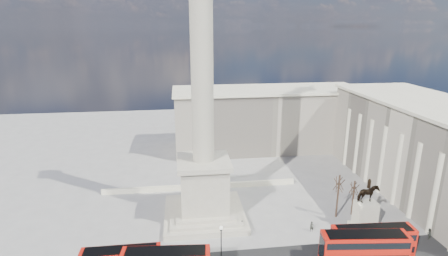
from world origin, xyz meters
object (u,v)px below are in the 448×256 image
object	(u,v)px
pedestrian_walking	(312,227)
pedestrian_standing	(429,234)
pedestrian_crossing	(242,225)
red_bus_c	(364,248)
nelsons_column	(203,148)
red_bus_d	(373,241)
victorian_lamp	(221,241)
equestrian_statue	(366,211)

from	to	relation	value
pedestrian_walking	pedestrian_standing	distance (m)	18.25
pedestrian_standing	pedestrian_crossing	xyz separation A→B (m)	(-29.00, 6.49, -0.09)
pedestrian_walking	red_bus_c	bearing A→B (deg)	-54.36
red_bus_c	pedestrian_walking	distance (m)	9.91
nelsons_column	red_bus_d	bearing A→B (deg)	-31.51
red_bus_d	pedestrian_crossing	bearing A→B (deg)	155.32
victorian_lamp	pedestrian_standing	world-z (taller)	victorian_lamp
red_bus_c	red_bus_d	world-z (taller)	red_bus_c
nelsons_column	pedestrian_walking	size ratio (longest dim) A/B	27.98
pedestrian_walking	pedestrian_standing	world-z (taller)	pedestrian_standing
victorian_lamp	pedestrian_walking	distance (m)	17.05
red_bus_d	equestrian_statue	xyz separation A→B (m)	(2.80, 7.30, 0.63)
red_bus_c	equestrian_statue	bearing A→B (deg)	66.98
equestrian_statue	pedestrian_crossing	distance (m)	20.70
red_bus_d	pedestrian_standing	size ratio (longest dim) A/B	6.52
nelsons_column	victorian_lamp	world-z (taller)	nelsons_column
red_bus_d	equestrian_statue	size ratio (longest dim) A/B	1.34
pedestrian_crossing	equestrian_statue	bearing A→B (deg)	-130.99
pedestrian_walking	pedestrian_standing	xyz separation A→B (m)	(17.70, -4.43, 0.03)
red_bus_c	victorian_lamp	bearing A→B (deg)	178.18
equestrian_statue	pedestrian_standing	size ratio (longest dim) A/B	4.87
nelsons_column	red_bus_c	distance (m)	28.62
nelsons_column	pedestrian_standing	size ratio (longest dim) A/B	27.17
nelsons_column	pedestrian_crossing	size ratio (longest dim) A/B	30.29
red_bus_c	pedestrian_crossing	size ratio (longest dim) A/B	7.44
red_bus_c	pedestrian_crossing	xyz separation A→B (m)	(-15.57, 10.84, -1.73)
nelsons_column	equestrian_statue	distance (m)	28.99
equestrian_statue	pedestrian_standing	world-z (taller)	equestrian_statue
red_bus_d	red_bus_c	bearing A→B (deg)	-142.32
nelsons_column	red_bus_c	world-z (taller)	nelsons_column
equestrian_statue	pedestrian_walking	size ratio (longest dim) A/B	5.02
victorian_lamp	equestrian_statue	bearing A→B (deg)	13.26
nelsons_column	pedestrian_crossing	distance (m)	14.35
red_bus_c	red_bus_d	xyz separation A→B (m)	(2.09, 1.42, -0.04)
victorian_lamp	equestrian_statue	xyz separation A→B (m)	(24.93, 5.88, -0.33)
pedestrian_walking	nelsons_column	bearing A→B (deg)	167.37
nelsons_column	red_bus_d	world-z (taller)	nelsons_column
victorian_lamp	pedestrian_walking	xyz separation A→B (m)	(15.77, 5.94, -2.58)
red_bus_d	pedestrian_standing	world-z (taller)	red_bus_d
nelsons_column	pedestrian_crossing	xyz separation A→B (m)	(5.89, -5.01, -12.09)
pedestrian_walking	pedestrian_standing	bearing A→B (deg)	-4.34
red_bus_d	pedestrian_walking	distance (m)	9.87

